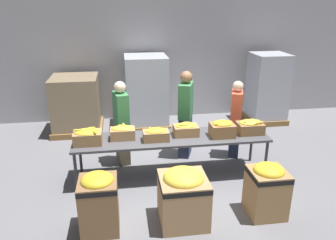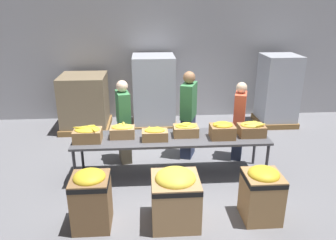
% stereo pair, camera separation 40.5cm
% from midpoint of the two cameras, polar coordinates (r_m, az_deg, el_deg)
% --- Properties ---
extents(ground_plane, '(30.00, 30.00, 0.00)m').
position_cam_midpoint_polar(ground_plane, '(6.00, -1.34, -9.54)').
color(ground_plane, slate).
extents(wall_back, '(16.00, 0.08, 4.00)m').
position_cam_midpoint_polar(wall_back, '(8.49, -4.25, 13.54)').
color(wall_back, '#A8A8AD').
rests_on(wall_back, ground_plane).
extents(sorting_table, '(3.35, 0.78, 0.74)m').
position_cam_midpoint_polar(sorting_table, '(5.68, -1.39, -3.40)').
color(sorting_table, '#4C4C51').
rests_on(sorting_table, ground_plane).
extents(banana_box_0, '(0.47, 0.34, 0.27)m').
position_cam_midpoint_polar(banana_box_0, '(5.57, -15.85, -2.77)').
color(banana_box_0, '#A37A4C').
rests_on(banana_box_0, sorting_table).
extents(banana_box_1, '(0.41, 0.27, 0.26)m').
position_cam_midpoint_polar(banana_box_1, '(5.64, -9.96, -2.11)').
color(banana_box_1, tan).
rests_on(banana_box_1, sorting_table).
extents(banana_box_2, '(0.43, 0.27, 0.22)m').
position_cam_midpoint_polar(banana_box_2, '(5.51, -4.23, -2.53)').
color(banana_box_2, '#A37A4C').
rests_on(banana_box_2, sorting_table).
extents(banana_box_3, '(0.43, 0.31, 0.24)m').
position_cam_midpoint_polar(banana_box_3, '(5.71, 1.09, -1.62)').
color(banana_box_3, '#A37A4C').
rests_on(banana_box_3, sorting_table).
extents(banana_box_4, '(0.41, 0.32, 0.29)m').
position_cam_midpoint_polar(banana_box_4, '(5.69, 7.43, -1.48)').
color(banana_box_4, olive).
rests_on(banana_box_4, sorting_table).
extents(banana_box_5, '(0.45, 0.32, 0.26)m').
position_cam_midpoint_polar(banana_box_5, '(5.92, 12.22, -1.12)').
color(banana_box_5, olive).
rests_on(banana_box_5, sorting_table).
extents(volunteer_0, '(0.38, 0.51, 1.73)m').
position_cam_midpoint_polar(volunteer_0, '(6.40, 1.27, 0.88)').
color(volunteer_0, '#2D3856').
rests_on(volunteer_0, ground_plane).
extents(volunteer_1, '(0.33, 0.46, 1.54)m').
position_cam_midpoint_polar(volunteer_1, '(6.51, 9.93, 0.06)').
color(volunteer_1, '#2D3856').
rests_on(volunteer_1, ground_plane).
extents(volunteer_2, '(0.30, 0.47, 1.61)m').
position_cam_midpoint_polar(volunteer_2, '(6.20, -9.94, -0.65)').
color(volunteer_2, '#6B604C').
rests_on(volunteer_2, ground_plane).
extents(donation_bin_0, '(0.51, 0.51, 0.85)m').
position_cam_midpoint_polar(donation_bin_0, '(4.63, -14.50, -13.46)').
color(donation_bin_0, olive).
rests_on(donation_bin_0, ground_plane).
extents(donation_bin_1, '(0.66, 0.66, 0.82)m').
position_cam_midpoint_polar(donation_bin_1, '(4.65, 0.11, -12.94)').
color(donation_bin_1, tan).
rests_on(donation_bin_1, ground_plane).
extents(donation_bin_2, '(0.52, 0.52, 0.80)m').
position_cam_midpoint_polar(donation_bin_2, '(4.95, 14.55, -11.45)').
color(donation_bin_2, '#A37A4C').
rests_on(donation_bin_2, ground_plane).
extents(pallet_stack_0, '(1.08, 1.08, 1.74)m').
position_cam_midpoint_polar(pallet_stack_0, '(8.03, -5.25, 4.84)').
color(pallet_stack_0, olive).
rests_on(pallet_stack_0, ground_plane).
extents(pallet_stack_1, '(1.15, 1.15, 1.32)m').
position_cam_midpoint_polar(pallet_stack_1, '(8.08, -17.09, 2.55)').
color(pallet_stack_1, olive).
rests_on(pallet_stack_1, ground_plane).
extents(pallet_stack_2, '(0.92, 0.92, 1.74)m').
position_cam_midpoint_polar(pallet_stack_2, '(8.63, 15.63, 5.26)').
color(pallet_stack_2, olive).
rests_on(pallet_stack_2, ground_plane).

